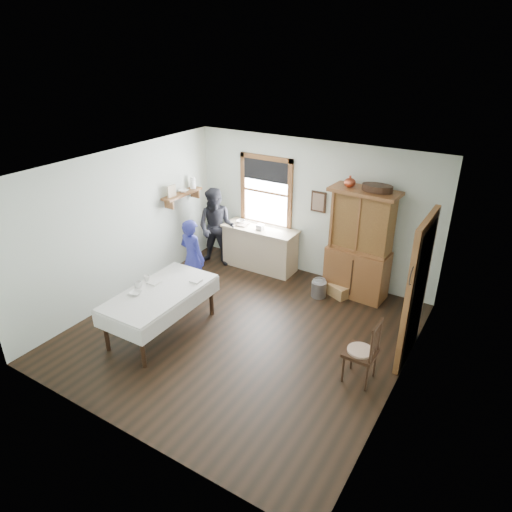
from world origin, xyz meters
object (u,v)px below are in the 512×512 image
(china_hutch, at_px, (359,244))
(pail, at_px, (319,289))
(woman_blue, at_px, (193,261))
(work_counter, at_px, (260,248))
(wicker_basket, at_px, (339,291))
(spindle_chair, at_px, (361,350))
(figure_dark, at_px, (216,231))
(dining_table, at_px, (162,311))

(china_hutch, distance_m, pail, 1.11)
(woman_blue, bearing_deg, work_counter, -98.14)
(work_counter, distance_m, wicker_basket, 1.91)
(wicker_basket, bearing_deg, work_counter, 172.41)
(wicker_basket, relative_size, woman_blue, 0.27)
(spindle_chair, relative_size, wicker_basket, 2.65)
(woman_blue, bearing_deg, spindle_chair, 177.32)
(spindle_chair, bearing_deg, work_counter, 144.46)
(spindle_chair, bearing_deg, figure_dark, 154.97)
(spindle_chair, distance_m, pail, 2.33)
(wicker_basket, bearing_deg, pail, -147.91)
(china_hutch, xyz_separation_m, spindle_chair, (0.89, -2.24, -0.52))
(work_counter, height_order, figure_dark, figure_dark)
(figure_dark, bearing_deg, pail, -17.24)
(spindle_chair, distance_m, figure_dark, 4.29)
(work_counter, xyz_separation_m, woman_blue, (-0.47, -1.60, 0.25))
(pail, relative_size, woman_blue, 0.22)
(china_hutch, height_order, dining_table, china_hutch)
(china_hutch, bearing_deg, spindle_chair, -64.65)
(china_hutch, distance_m, wicker_basket, 0.96)
(china_hutch, distance_m, woman_blue, 3.02)
(china_hutch, relative_size, woman_blue, 1.47)
(dining_table, bearing_deg, wicker_basket, 51.81)
(dining_table, height_order, pail, dining_table)
(china_hutch, height_order, figure_dark, china_hutch)
(dining_table, distance_m, pail, 2.92)
(work_counter, distance_m, pail, 1.64)
(china_hutch, relative_size, pail, 6.81)
(dining_table, relative_size, woman_blue, 1.36)
(dining_table, relative_size, wicker_basket, 5.03)
(dining_table, xyz_separation_m, pail, (1.70, 2.36, -0.23))
(dining_table, relative_size, pail, 6.33)
(wicker_basket, bearing_deg, spindle_chair, -61.09)
(woman_blue, bearing_deg, dining_table, 112.85)
(spindle_chair, height_order, wicker_basket, spindle_chair)
(pail, xyz_separation_m, wicker_basket, (0.32, 0.20, -0.04))
(china_hutch, bearing_deg, woman_blue, -144.68)
(china_hutch, xyz_separation_m, figure_dark, (-2.93, -0.32, -0.25))
(dining_table, height_order, figure_dark, figure_dark)
(china_hutch, relative_size, spindle_chair, 2.04)
(pail, distance_m, figure_dark, 2.47)
(dining_table, bearing_deg, work_counter, 86.96)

